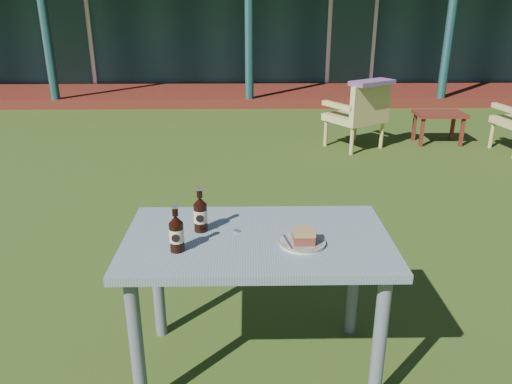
{
  "coord_description": "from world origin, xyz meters",
  "views": [
    {
      "loc": [
        -0.04,
        -3.62,
        1.72
      ],
      "look_at": [
        0.0,
        -1.3,
        0.82
      ],
      "focal_mm": 35.0,
      "sensor_mm": 36.0,
      "label": 1
    }
  ],
  "objects_px": {
    "cafe_table": "(257,256)",
    "cola_bottle_near": "(200,214)",
    "side_table": "(439,117)",
    "plate": "(302,242)",
    "armchair_left": "(360,112)",
    "cola_bottle_far": "(176,233)",
    "cake_slice": "(304,236)"
  },
  "relations": [
    {
      "from": "cola_bottle_far",
      "to": "plate",
      "type": "bearing_deg",
      "value": 5.4
    },
    {
      "from": "cola_bottle_far",
      "to": "armchair_left",
      "type": "relative_size",
      "value": 0.26
    },
    {
      "from": "cake_slice",
      "to": "cafe_table",
      "type": "bearing_deg",
      "value": 156.65
    },
    {
      "from": "armchair_left",
      "to": "cola_bottle_near",
      "type": "bearing_deg",
      "value": -112.34
    },
    {
      "from": "cafe_table",
      "to": "armchair_left",
      "type": "distance_m",
      "value": 4.12
    },
    {
      "from": "cake_slice",
      "to": "side_table",
      "type": "height_order",
      "value": "cake_slice"
    },
    {
      "from": "cake_slice",
      "to": "cola_bottle_near",
      "type": "relative_size",
      "value": 0.43
    },
    {
      "from": "cafe_table",
      "to": "cola_bottle_near",
      "type": "height_order",
      "value": "cola_bottle_near"
    },
    {
      "from": "cola_bottle_near",
      "to": "side_table",
      "type": "distance_m",
      "value": 4.86
    },
    {
      "from": "cafe_table",
      "to": "cake_slice",
      "type": "height_order",
      "value": "cake_slice"
    },
    {
      "from": "cake_slice",
      "to": "cola_bottle_far",
      "type": "xyz_separation_m",
      "value": [
        -0.54,
        -0.04,
        0.04
      ]
    },
    {
      "from": "side_table",
      "to": "cola_bottle_far",
      "type": "bearing_deg",
      "value": -122.63
    },
    {
      "from": "plate",
      "to": "armchair_left",
      "type": "bearing_deg",
      "value": 74.25
    },
    {
      "from": "cafe_table",
      "to": "plate",
      "type": "height_order",
      "value": "plate"
    },
    {
      "from": "cola_bottle_near",
      "to": "side_table",
      "type": "xyz_separation_m",
      "value": [
        2.64,
        4.05,
        -0.46
      ]
    },
    {
      "from": "armchair_left",
      "to": "cola_bottle_far",
      "type": "bearing_deg",
      "value": -112.38
    },
    {
      "from": "cake_slice",
      "to": "cola_bottle_near",
      "type": "xyz_separation_m",
      "value": [
        -0.46,
        0.15,
        0.04
      ]
    },
    {
      "from": "armchair_left",
      "to": "side_table",
      "type": "bearing_deg",
      "value": 11.62
    },
    {
      "from": "cola_bottle_far",
      "to": "cafe_table",
      "type": "bearing_deg",
      "value": 20.57
    },
    {
      "from": "cafe_table",
      "to": "cola_bottle_far",
      "type": "xyz_separation_m",
      "value": [
        -0.34,
        -0.13,
        0.18
      ]
    },
    {
      "from": "cafe_table",
      "to": "side_table",
      "type": "distance_m",
      "value": 4.77
    },
    {
      "from": "cafe_table",
      "to": "plate",
      "type": "xyz_separation_m",
      "value": [
        0.2,
        -0.08,
        0.11
      ]
    },
    {
      "from": "cake_slice",
      "to": "cola_bottle_near",
      "type": "distance_m",
      "value": 0.49
    },
    {
      "from": "cola_bottle_near",
      "to": "cola_bottle_far",
      "type": "relative_size",
      "value": 1.02
    },
    {
      "from": "cola_bottle_near",
      "to": "cake_slice",
      "type": "bearing_deg",
      "value": -18.51
    },
    {
      "from": "plate",
      "to": "side_table",
      "type": "relative_size",
      "value": 0.34
    },
    {
      "from": "plate",
      "to": "cake_slice",
      "type": "height_order",
      "value": "cake_slice"
    },
    {
      "from": "cake_slice",
      "to": "cola_bottle_far",
      "type": "distance_m",
      "value": 0.55
    },
    {
      "from": "cola_bottle_far",
      "to": "armchair_left",
      "type": "height_order",
      "value": "cola_bottle_far"
    },
    {
      "from": "cola_bottle_near",
      "to": "armchair_left",
      "type": "xyz_separation_m",
      "value": [
        1.58,
        3.84,
        -0.35
      ]
    },
    {
      "from": "cola_bottle_near",
      "to": "side_table",
      "type": "relative_size",
      "value": 0.35
    },
    {
      "from": "cafe_table",
      "to": "cola_bottle_far",
      "type": "distance_m",
      "value": 0.41
    }
  ]
}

